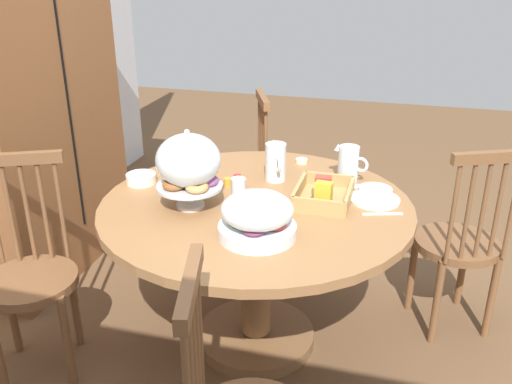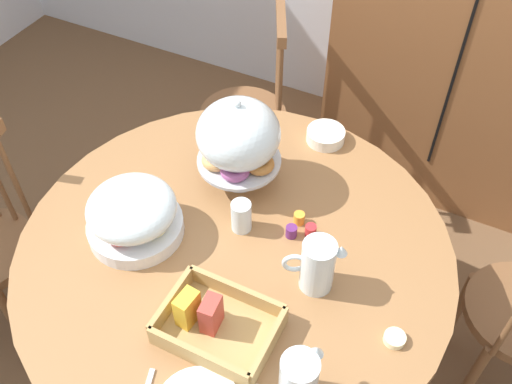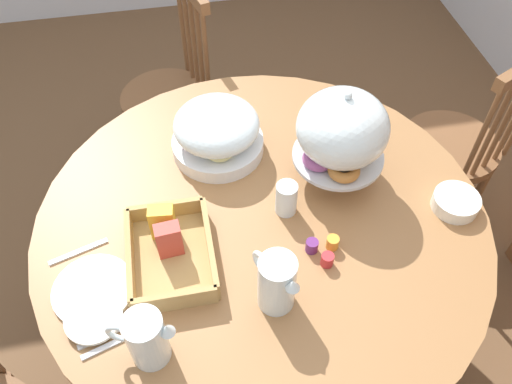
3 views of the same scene
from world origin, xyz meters
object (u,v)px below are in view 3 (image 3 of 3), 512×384
Objects in this scene: cereal_basket at (170,249)px; cereal_bowl at (456,202)px; fruit_platter_covered at (217,132)px; orange_juice_pitcher at (147,340)px; china_plate_large at (93,290)px; windsor_chair_near_window at (455,149)px; drinking_glass at (286,198)px; pastry_stand_with_dome at (342,132)px; dining_table at (262,251)px; china_plate_small at (93,318)px; milk_pitcher at (276,284)px; windsor_chair_by_cabinet at (171,97)px.

cereal_basket is 2.26× the size of cereal_bowl.
orange_juice_pitcher is at bearing -21.51° from fruit_platter_covered.
orange_juice_pitcher is at bearing 34.83° from china_plate_large.
cereal_basket is 1.44× the size of china_plate_large.
drinking_glass is (0.39, -0.82, 0.34)m from windsor_chair_near_window.
pastry_stand_with_dome reaches higher than cereal_bowl.
cereal_basket is at bearing -67.20° from windsor_chair_near_window.
cereal_basket is 0.37m from drinking_glass.
dining_table is 9.70× the size of cereal_bowl.
china_plate_small is at bearing -64.06° from pastry_stand_with_dome.
milk_pitcher is 0.57× the size of cereal_basket.
orange_juice_pitcher is (0.48, -0.61, -0.12)m from pastry_stand_with_dome.
orange_juice_pitcher reaches higher than cereal_basket.
drinking_glass is (-0.10, 0.35, 0.02)m from cereal_basket.
fruit_platter_covered reaches higher than dining_table.
fruit_platter_covered is 2.14× the size of cereal_bowl.
china_plate_large is 0.60m from drinking_glass.
windsor_chair_near_window is 1.05m from fruit_platter_covered.
cereal_basket reaches higher than china_plate_small.
china_plate_small is (0.16, -0.21, -0.02)m from cereal_basket.
dining_table is 0.47m from pastry_stand_with_dome.
china_plate_small is 1.09m from cereal_bowl.
milk_pitcher is at bearing 86.47° from china_plate_small.
windsor_chair_by_cabinet is 4.43× the size of china_plate_large.
milk_pitcher is at bearing 53.64° from cereal_basket.
china_plate_small is at bearing -63.21° from dining_table.
china_plate_small is (0.55, -0.40, -0.07)m from fruit_platter_covered.
orange_juice_pitcher is (0.77, -1.24, 0.36)m from windsor_chair_near_window.
china_plate_large is at bearing -104.06° from milk_pitcher.
windsor_chair_near_window reaches higher than china_plate_small.
milk_pitcher is 0.82× the size of china_plate_large.
windsor_chair_near_window is at bearing 114.66° from pastry_stand_with_dome.
pastry_stand_with_dome reaches higher than drinking_glass.
cereal_bowl is at bearing 94.64° from china_plate_large.
milk_pitcher is (0.68, -0.91, 0.37)m from windsor_chair_near_window.
fruit_platter_covered is at bearing 143.85° from china_plate_small.
fruit_platter_covered is 0.72m from orange_juice_pitcher.
windsor_chair_near_window is at bearing 112.19° from china_plate_large.
china_plate_large is at bearing -85.36° from cereal_bowl.
china_plate_small is at bearing -129.64° from orange_juice_pitcher.
orange_juice_pitcher is at bearing -44.04° from dining_table.
windsor_chair_near_window is 4.43× the size of china_plate_large.
windsor_chair_near_window reaches higher than dining_table.
china_plate_small is at bearing -12.38° from windsor_chair_by_cabinet.
china_plate_small is at bearing -52.38° from cereal_basket.
cereal_bowl reaches higher than china_plate_large.
drinking_glass is (0.29, 0.16, -0.03)m from fruit_platter_covered.
orange_juice_pitcher reaches higher than china_plate_small.
windsor_chair_by_cabinet is (-0.55, -1.12, 0.00)m from windsor_chair_near_window.
windsor_chair_by_cabinet is 3.25× the size of fruit_platter_covered.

